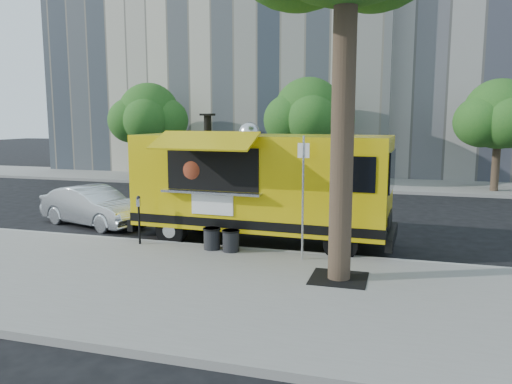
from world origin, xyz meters
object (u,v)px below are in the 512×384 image
Objects in this scene: far_tree_a at (149,114)px; sign_post at (303,190)px; parking_meter at (139,214)px; sedan at (93,206)px; far_tree_c at (499,114)px; trash_bin_right at (231,240)px; trash_bin_left at (212,238)px; far_tree_b at (308,113)px; food_truck at (260,184)px.

far_tree_a is 1.79× the size of sign_post.
parking_meter is 3.80m from sedan.
sign_post is at bearing -50.17° from far_tree_a.
parking_meter is (7.00, -13.65, -2.79)m from far_tree_a.
far_tree_c is 1.31× the size of sedan.
trash_bin_right is at bearing -95.40° from sedan.
far_tree_a is at bearing -179.68° from far_tree_c.
sign_post is at bearing -2.52° from parking_meter.
trash_bin_left is at bearing -56.23° from far_tree_a.
sign_post reaches higher than trash_bin_right.
far_tree_b is 14.40m from trash_bin_left.
parking_meter is at bearing -128.66° from far_tree_c.
sign_post is 4.64m from parking_meter.
parking_meter is (-11.00, -13.75, -2.74)m from far_tree_c.
trash_bin_right is (5.66, -2.31, -0.20)m from sedan.
food_truck is (2.98, 1.52, 0.74)m from parking_meter.
far_tree_c is 17.82m from parking_meter.
trash_bin_right is at bearing -0.38° from parking_meter.
trash_bin_left is at bearing 173.02° from trash_bin_right.
far_tree_b is 1.39× the size of sedan.
far_tree_a is 16.70m from trash_bin_left.
food_truck reaches higher than sedan.
far_tree_b reaches higher than far_tree_a.
trash_bin_left is at bearing -96.89° from sedan.
food_truck is (-1.57, 1.72, -0.13)m from sign_post.
parking_meter is at bearing -178.63° from trash_bin_left.
parking_meter is 3.42m from food_truck.
trash_bin_left is (-0.88, -1.47, -1.27)m from food_truck.
far_tree_c is at bearing 58.75° from trash_bin_right.
far_tree_c reaches higher than food_truck.
parking_meter is 0.18× the size of food_truck.
sign_post is at bearing -114.81° from far_tree_c.
far_tree_a reaches higher than far_tree_c.
far_tree_c is 14.76m from food_truck.
trash_bin_right is at bearing -87.37° from far_tree_b.
food_truck is at bearing 132.44° from sign_post.
far_tree_c is at bearing -33.94° from sedan.
far_tree_c is 9.24× the size of trash_bin_left.
parking_meter is 0.34× the size of sedan.
far_tree_c is 9.35× the size of trash_bin_right.
food_truck is 6.13m from sedan.
food_truck is 13.42× the size of trash_bin_right.
far_tree_b is 9.01m from far_tree_c.
far_tree_c is 15.48m from sign_post.
far_tree_b is 14.61m from sign_post.
trash_bin_left is (2.10, 0.05, -0.53)m from parking_meter.
far_tree_b is 12.74m from food_truck.
far_tree_b is at bearing -6.30° from sedan.
far_tree_b reaches higher than far_tree_c.
far_tree_c is at bearing 65.19° from sign_post.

